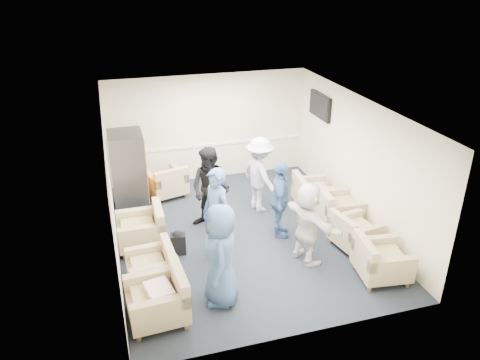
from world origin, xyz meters
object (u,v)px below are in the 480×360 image
object	(u,v)px
vending_machine	(129,172)
armchair_right_midnear	(353,233)
armchair_right_far	(311,193)
armchair_right_near	(379,261)
armchair_left_near	(161,300)
person_back_left	(211,189)
person_back_right	(260,175)
armchair_corner	(167,183)
person_front_left	(221,255)
person_front_right	(308,223)
person_mid_right	(280,200)
armchair_right_midfar	(336,209)
armchair_left_far	(144,230)
armchair_left_mid	(154,267)
person_mid_left	(216,216)

from	to	relation	value
vending_machine	armchair_right_midnear	bearing A→B (deg)	-34.92
armchair_right_far	armchair_right_near	bearing A→B (deg)	-173.85
armchair_left_near	person_back_left	distance (m)	2.92
armchair_right_far	armchair_left_near	bearing A→B (deg)	132.26
armchair_right_near	person_back_right	distance (m)	3.29
armchair_corner	person_front_left	size ratio (longest dim) A/B	0.59
armchair_right_midnear	person_front_right	distance (m)	1.16
armchair_right_far	vending_machine	distance (m)	4.12
person_back_right	person_mid_right	xyz separation A→B (m)	(0.03, -1.17, -0.06)
person_back_right	armchair_right_midnear	bearing A→B (deg)	-163.91
vending_machine	person_front_left	world-z (taller)	vending_machine
armchair_right_midfar	person_mid_right	bearing A→B (deg)	98.35
armchair_right_midfar	person_back_right	world-z (taller)	person_back_right
armchair_corner	person_back_left	xyz separation A→B (m)	(0.68, -1.74, 0.56)
armchair_left_far	armchair_right_midfar	distance (m)	4.02
armchair_left_far	person_back_right	bearing A→B (deg)	107.41
person_front_left	person_mid_right	xyz separation A→B (m)	(1.64, 1.67, -0.08)
armchair_left_mid	vending_machine	distance (m)	2.91
person_front_right	armchair_right_near	bearing A→B (deg)	-146.26
person_front_right	armchair_left_near	bearing A→B (deg)	91.35
armchair_right_midnear	person_mid_left	world-z (taller)	person_mid_left
armchair_left_near	armchair_right_far	bearing A→B (deg)	122.93
armchair_left_near	armchair_left_far	size ratio (longest dim) A/B	1.06
armchair_right_midnear	armchair_right_far	xyz separation A→B (m)	(-0.07, 1.82, 0.01)
armchair_left_far	armchair_right_midnear	bearing A→B (deg)	73.49
person_mid_left	person_front_right	distance (m)	1.68
armchair_left_near	person_back_right	xyz separation A→B (m)	(2.62, 3.00, 0.50)
person_back_right	armchair_left_near	bearing A→B (deg)	123.05
vending_machine	person_back_right	distance (m)	2.89
armchair_left_far	person_front_right	distance (m)	3.19
person_mid_left	person_back_left	size ratio (longest dim) A/B	1.02
armchair_left_near	person_front_right	bearing A→B (deg)	103.18
vending_machine	armchair_right_far	bearing A→B (deg)	-13.96
armchair_corner	person_back_right	world-z (taller)	person_back_right
armchair_right_midfar	person_back_left	world-z (taller)	person_back_left
armchair_corner	vending_machine	xyz separation A→B (m)	(-0.87, -0.44, 0.58)
armchair_right_midnear	armchair_left_far	bearing A→B (deg)	63.34
armchair_left_near	person_back_left	size ratio (longest dim) A/B	0.53
person_back_left	person_front_right	size ratio (longest dim) A/B	1.13
armchair_right_far	person_mid_left	xyz separation A→B (m)	(-2.57, -1.45, 0.60)
person_mid_left	armchair_left_mid	bearing A→B (deg)	-94.44
armchair_corner	person_front_right	size ratio (longest dim) A/B	0.66
armchair_left_mid	person_mid_right	bearing A→B (deg)	104.49
armchair_corner	vending_machine	bearing A→B (deg)	11.12
armchair_corner	person_mid_right	world-z (taller)	person_mid_right
armchair_left_far	armchair_corner	bearing A→B (deg)	160.35
armchair_right_far	armchair_right_midnear	bearing A→B (deg)	-172.18
armchair_left_mid	vending_machine	bearing A→B (deg)	179.58
armchair_corner	person_mid_right	distance (m)	3.13
armchair_left_far	armchair_right_near	xyz separation A→B (m)	(3.86, -2.21, -0.02)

